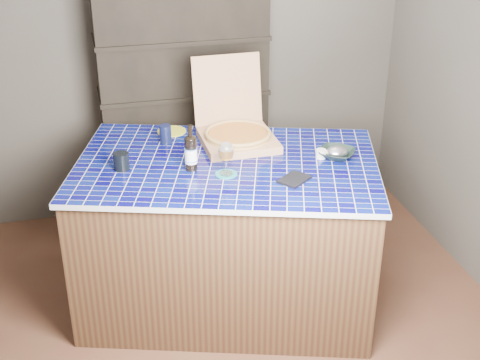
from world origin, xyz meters
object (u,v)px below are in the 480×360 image
object	(u,v)px
pizza_box	(237,132)
dvd_case	(294,179)
wine_glass	(226,152)
mead_bottle	(191,152)
bowl	(337,154)
kitchen_island	(227,233)

from	to	relation	value
pizza_box	dvd_case	size ratio (longest dim) A/B	3.13
pizza_box	wine_glass	bearing A→B (deg)	-112.23
mead_bottle	bowl	distance (m)	0.88
kitchen_island	dvd_case	distance (m)	0.67
kitchen_island	bowl	size ratio (longest dim) A/B	9.64
kitchen_island	wine_glass	bearing A→B (deg)	-86.20
mead_bottle	bowl	bearing A→B (deg)	-3.41
mead_bottle	dvd_case	size ratio (longest dim) A/B	1.56
pizza_box	wine_glass	xyz separation A→B (m)	(-0.17, -0.43, 0.07)
pizza_box	dvd_case	world-z (taller)	pizza_box
wine_glass	dvd_case	size ratio (longest dim) A/B	1.12
mead_bottle	kitchen_island	bearing A→B (deg)	9.58
mead_bottle	dvd_case	distance (m)	0.61
mead_bottle	wine_glass	xyz separation A→B (m)	(0.18, -0.12, 0.03)
pizza_box	dvd_case	xyz separation A→B (m)	(0.19, -0.60, -0.06)
pizza_box	bowl	distance (m)	0.65
kitchen_island	pizza_box	bearing A→B (deg)	82.37
kitchen_island	bowl	xyz separation A→B (m)	(0.66, -0.09, 0.51)
wine_glass	bowl	size ratio (longest dim) A/B	0.94
kitchen_island	pizza_box	size ratio (longest dim) A/B	3.67
pizza_box	dvd_case	bearing A→B (deg)	-73.77
mead_bottle	dvd_case	world-z (taller)	mead_bottle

